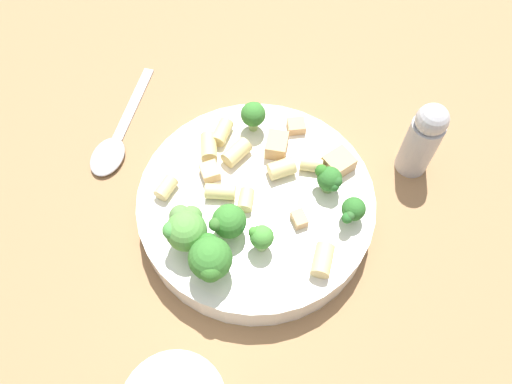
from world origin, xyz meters
TOP-DOWN VIEW (x-y plane):
  - ground_plane at (0.00, 0.00)m, footprint 2.00×2.00m
  - pasta_bowl at (0.00, 0.00)m, footprint 0.24×0.24m
  - broccoli_floret_0 at (0.09, -0.00)m, footprint 0.02×0.03m
  - broccoli_floret_1 at (-0.02, -0.08)m, footprint 0.04×0.04m
  - broccoli_floret_2 at (-0.02, 0.08)m, footprint 0.03×0.03m
  - broccoli_floret_3 at (0.02, -0.05)m, footprint 0.02×0.02m
  - broccoli_floret_4 at (0.07, 0.03)m, footprint 0.03×0.03m
  - broccoli_floret_5 at (-0.02, -0.04)m, footprint 0.03×0.03m
  - broccoli_floret_6 at (-0.05, -0.06)m, footprint 0.04×0.04m
  - rigatoni_0 at (0.08, -0.05)m, footprint 0.02×0.03m
  - rigatoni_1 at (-0.01, -0.01)m, footprint 0.02×0.02m
  - rigatoni_2 at (0.05, 0.05)m, footprint 0.02×0.02m
  - rigatoni_3 at (0.02, 0.03)m, footprint 0.03×0.03m
  - rigatoni_4 at (-0.03, -0.01)m, footprint 0.03×0.02m
  - rigatoni_5 at (-0.05, 0.06)m, footprint 0.02×0.03m
  - rigatoni_6 at (-0.09, -0.02)m, footprint 0.02×0.03m
  - rigatoni_7 at (-0.06, 0.04)m, footprint 0.02×0.03m
  - rigatoni_8 at (-0.03, 0.04)m, footprint 0.03×0.03m
  - chicken_chunk_0 at (0.05, -0.02)m, footprint 0.02×0.02m
  - chicken_chunk_1 at (0.01, 0.06)m, footprint 0.02×0.03m
  - chicken_chunk_2 at (0.02, 0.09)m, footprint 0.02×0.02m
  - chicken_chunk_3 at (0.07, 0.05)m, footprint 0.04×0.04m
  - chicken_chunk_4 at (-0.05, 0.01)m, footprint 0.03×0.03m
  - pepper_shaker at (0.15, 0.10)m, footprint 0.03×0.03m
  - spoon at (-0.18, 0.05)m, footprint 0.04×0.16m

SIDE VIEW (x-z plane):
  - ground_plane at x=0.00m, z-range 0.00..0.00m
  - spoon at x=-0.18m, z-range 0.00..0.01m
  - pasta_bowl at x=0.00m, z-range 0.00..0.04m
  - chicken_chunk_2 at x=0.02m, z-range 0.04..0.05m
  - chicken_chunk_0 at x=0.05m, z-range 0.04..0.05m
  - chicken_chunk_4 at x=-0.05m, z-range 0.04..0.05m
  - rigatoni_1 at x=-0.01m, z-range 0.04..0.05m
  - rigatoni_2 at x=0.05m, z-range 0.04..0.05m
  - rigatoni_6 at x=-0.09m, z-range 0.04..0.05m
  - rigatoni_4 at x=-0.03m, z-range 0.04..0.05m
  - rigatoni_5 at x=-0.05m, z-range 0.04..0.05m
  - rigatoni_7 at x=-0.06m, z-range 0.04..0.05m
  - chicken_chunk_3 at x=0.07m, z-range 0.04..0.05m
  - rigatoni_8 at x=-0.03m, z-range 0.04..0.06m
  - rigatoni_0 at x=0.08m, z-range 0.04..0.06m
  - rigatoni_3 at x=0.02m, z-range 0.04..0.06m
  - chicken_chunk_1 at x=0.01m, z-range 0.04..0.06m
  - pepper_shaker at x=0.15m, z-range 0.00..0.10m
  - broccoli_floret_0 at x=0.09m, z-range 0.04..0.07m
  - broccoli_floret_4 at x=0.07m, z-range 0.04..0.07m
  - broccoli_floret_3 at x=0.02m, z-range 0.04..0.08m
  - broccoli_floret_5 at x=-0.02m, z-range 0.04..0.08m
  - broccoli_floret_2 at x=-0.02m, z-range 0.04..0.08m
  - broccoli_floret_1 at x=-0.02m, z-range 0.04..0.09m
  - broccoli_floret_6 at x=-0.05m, z-range 0.04..0.09m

